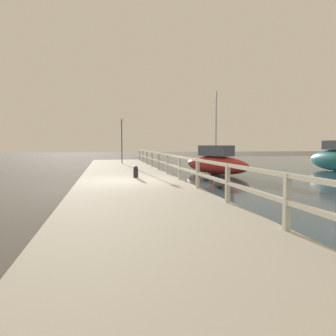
# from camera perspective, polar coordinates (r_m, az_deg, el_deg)

# --- Properties ---
(ground_plane) EXTENTS (120.00, 120.00, 0.00)m
(ground_plane) POSITION_cam_1_polar(r_m,az_deg,el_deg) (13.17, -6.48, -3.31)
(ground_plane) COLOR #4C473D
(dock_walkway) EXTENTS (4.17, 36.00, 0.27)m
(dock_walkway) POSITION_cam_1_polar(r_m,az_deg,el_deg) (13.15, -6.48, -2.73)
(dock_walkway) COLOR #B2AD9E
(dock_walkway) RESTS_ON ground
(railing) EXTENTS (0.10, 32.50, 0.96)m
(railing) POSITION_cam_1_polar(r_m,az_deg,el_deg) (13.38, 2.01, 0.80)
(railing) COLOR beige
(railing) RESTS_ON dock_walkway
(boulder_near_dock) EXTENTS (0.50, 0.45, 0.37)m
(boulder_near_dock) POSITION_cam_1_polar(r_m,az_deg,el_deg) (12.97, 8.98, -2.62)
(boulder_near_dock) COLOR #666056
(boulder_near_dock) RESTS_ON ground
(boulder_upstream) EXTENTS (0.50, 0.45, 0.38)m
(boulder_upstream) POSITION_cam_1_polar(r_m,az_deg,el_deg) (15.54, 6.57, -1.47)
(boulder_upstream) COLOR gray
(boulder_upstream) RESTS_ON ground
(mooring_bollard) EXTENTS (0.21, 0.21, 0.51)m
(mooring_bollard) POSITION_cam_1_polar(r_m,az_deg,el_deg) (14.16, -5.64, -0.66)
(mooring_bollard) COLOR black
(mooring_bollard) RESTS_ON dock_walkway
(dock_lamp) EXTENTS (0.25, 0.25, 3.41)m
(dock_lamp) POSITION_cam_1_polar(r_m,az_deg,el_deg) (25.06, -8.07, 6.34)
(dock_lamp) COLOR #2D2D33
(dock_lamp) RESTS_ON dock_walkway
(sailboat_red) EXTENTS (3.09, 5.03, 4.71)m
(sailboat_red) POSITION_cam_1_polar(r_m,az_deg,el_deg) (18.82, 8.30, 0.91)
(sailboat_red) COLOR red
(sailboat_red) RESTS_ON water_surface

